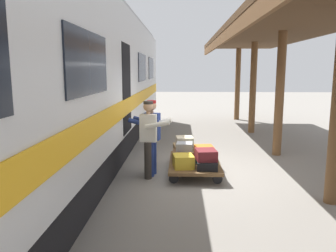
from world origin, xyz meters
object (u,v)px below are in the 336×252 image
Objects in this scene: suitcase_brown_leather at (183,156)px; suitcase_maroon_trunk at (206,155)px; luggage_cart at (194,163)px; suitcase_teal_softside at (206,157)px; suitcase_gray_aluminum at (184,146)px; porter_in_overalls at (151,135)px; suitcase_yellow_case at (183,161)px; suitcase_tan_vintage at (183,150)px; suitcase_orange_carryall at (204,151)px; suitcase_black_hardshell at (207,164)px; suitcase_cream_canvas at (185,141)px; train_car at (61,84)px; porter_by_door at (150,137)px.

suitcase_maroon_trunk is (-0.49, 0.52, 0.16)m from suitcase_brown_leather.
luggage_cart is at bearing -66.38° from suitcase_maroon_trunk.
suitcase_teal_softside is 1.23× the size of suitcase_gray_aluminum.
suitcase_gray_aluminum is 0.78× the size of suitcase_maroon_trunk.
suitcase_yellow_case is at bearing 156.18° from porter_in_overalls.
suitcase_tan_vintage is at bearing -63.62° from luggage_cart.
suitcase_yellow_case is at bearing 63.62° from suitcase_orange_carryall.
suitcase_black_hardshell is at bearing 165.52° from porter_in_overalls.
suitcase_tan_vintage is 0.24m from suitcase_cream_canvas.
suitcase_tan_vintage is (0.52, 0.00, 0.02)m from suitcase_orange_carryall.
suitcase_tan_vintage is at bearing 0.00° from suitcase_orange_carryall.
suitcase_black_hardshell is 0.20m from suitcase_maroon_trunk.
suitcase_black_hardshell is (-0.52, 0.00, -0.05)m from suitcase_yellow_case.
suitcase_cream_canvas is at bearing -64.45° from suitcase_black_hardshell.
suitcase_yellow_case is 0.71× the size of suitcase_black_hardshell.
suitcase_tan_vintage is (0.52, -0.52, 0.03)m from suitcase_teal_softside.
suitcase_black_hardshell is (0.00, 1.05, -0.03)m from suitcase_orange_carryall.
suitcase_yellow_case is at bearing 0.00° from suitcase_black_hardshell.
suitcase_gray_aluminum is at bearing 89.00° from suitcase_cream_canvas.
train_car is at bearing 0.04° from suitcase_gray_aluminum.
suitcase_yellow_case reaches higher than suitcase_teal_softside.
suitcase_maroon_trunk reaches higher than suitcase_tan_vintage.
suitcase_yellow_case reaches higher than suitcase_black_hardshell.
suitcase_tan_vintage is 0.52m from suitcase_gray_aluminum.
suitcase_maroon_trunk is at bearing 86.43° from suitcase_teal_softside.
luggage_cart is 0.30m from suitcase_teal_softside.
suitcase_cream_canvas is 1.11m from suitcase_maroon_trunk.
suitcase_cream_canvas is at bearing -45.36° from suitcase_teal_softside.
porter_in_overalls is at bearing 11.41° from luggage_cart.
suitcase_teal_softside is 1.07× the size of suitcase_cream_canvas.
suitcase_gray_aluminum reaches higher than suitcase_teal_softside.
suitcase_orange_carryall is 1.54m from porter_in_overalls.
suitcase_gray_aluminum is at bearing 93.12° from suitcase_tan_vintage.
suitcase_teal_softside is at bearing 90.00° from suitcase_orange_carryall.
suitcase_orange_carryall is 1.12× the size of suitcase_maroon_trunk.
suitcase_cream_canvas is 0.45m from suitcase_gray_aluminum.
luggage_cart is 0.61m from suitcase_tan_vintage.
suitcase_black_hardshell is (-0.26, 0.52, 0.13)m from luggage_cart.
suitcase_orange_carryall is at bearing -116.38° from luggage_cart.
suitcase_maroon_trunk reaches higher than suitcase_black_hardshell.
suitcase_gray_aluminum is at bearing -4.53° from suitcase_teal_softside.
suitcase_black_hardshell is 1.49× the size of suitcase_cream_canvas.
suitcase_gray_aluminum is 0.72m from suitcase_maroon_trunk.
porter_by_door is (1.26, -0.14, 0.56)m from suitcase_black_hardshell.
porter_in_overalls reaches higher than suitcase_teal_softside.
suitcase_brown_leather is 0.99m from porter_by_door.
suitcase_teal_softside is at bearing 134.64° from suitcase_cream_canvas.
suitcase_teal_softside is 0.27× the size of porter_by_door.
porter_by_door is (0.74, -0.14, 0.51)m from suitcase_yellow_case.
suitcase_tan_vintage reaches higher than suitcase_black_hardshell.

